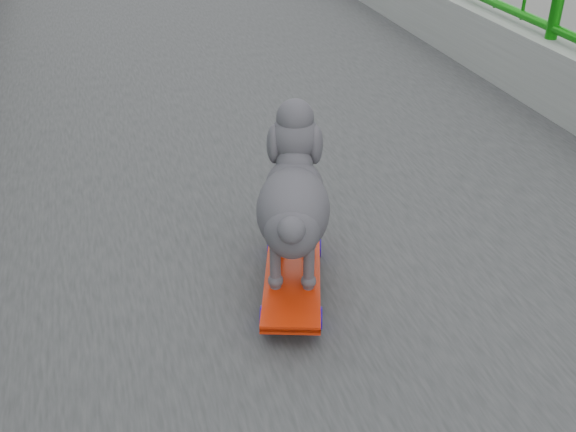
{
  "coord_description": "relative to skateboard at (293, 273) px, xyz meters",
  "views": [
    {
      "loc": [
        -0.66,
        3.35,
        8.21
      ],
      "look_at": [
        -0.19,
        4.93,
        7.22
      ],
      "focal_mm": 42.0,
      "sensor_mm": 36.0,
      "label": 1
    }
  ],
  "objects": [
    {
      "name": "poodle",
      "position": [
        0.01,
        0.02,
        0.24
      ],
      "size": [
        0.29,
        0.47,
        0.41
      ],
      "rotation": [
        0.0,
        0.0,
        -0.32
      ],
      "color": "#322F34",
      "rests_on": "skateboard"
    },
    {
      "name": "skateboard",
      "position": [
        0.0,
        0.0,
        0.0
      ],
      "size": [
        0.32,
        0.56,
        0.07
      ],
      "rotation": [
        0.0,
        0.0,
        -0.32
      ],
      "color": "red",
      "rests_on": "footbridge"
    }
  ]
}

